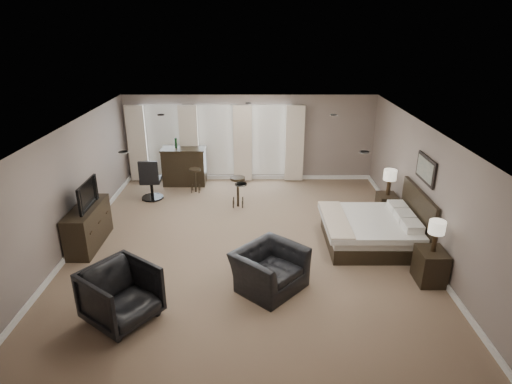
{
  "coord_description": "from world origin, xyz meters",
  "views": [
    {
      "loc": [
        0.2,
        -8.31,
        4.61
      ],
      "look_at": [
        0.2,
        0.4,
        1.1
      ],
      "focal_mm": 30.0,
      "sensor_mm": 36.0,
      "label": 1
    }
  ],
  "objects_px": {
    "dresser": "(88,226)",
    "bar_counter": "(184,166)",
    "nightstand_near": "(430,266)",
    "lamp_near": "(436,236)",
    "lamp_far": "(389,182)",
    "bar_stool_right": "(238,192)",
    "bed": "(366,218)",
    "armchair_far": "(121,292)",
    "armchair_near": "(270,263)",
    "desk_chair": "(151,179)",
    "nightstand_far": "(386,205)",
    "bar_stool_left": "(195,180)",
    "tv": "(85,204)"
  },
  "relations": [
    {
      "from": "dresser",
      "to": "bar_counter",
      "type": "relative_size",
      "value": 1.2
    },
    {
      "from": "nightstand_near",
      "to": "lamp_near",
      "type": "distance_m",
      "value": 0.63
    },
    {
      "from": "lamp_far",
      "to": "bar_stool_right",
      "type": "height_order",
      "value": "lamp_far"
    },
    {
      "from": "bar_counter",
      "to": "bar_stool_right",
      "type": "bearing_deg",
      "value": -45.36
    },
    {
      "from": "bed",
      "to": "armchair_far",
      "type": "distance_m",
      "value": 5.24
    },
    {
      "from": "lamp_near",
      "to": "bar_counter",
      "type": "bearing_deg",
      "value": 136.07
    },
    {
      "from": "nightstand_near",
      "to": "bar_counter",
      "type": "xyz_separation_m",
      "value": [
        -5.41,
        5.21,
        0.24
      ]
    },
    {
      "from": "armchair_near",
      "to": "desk_chair",
      "type": "xyz_separation_m",
      "value": [
        -3.12,
        4.25,
        0.06
      ]
    },
    {
      "from": "dresser",
      "to": "nightstand_near",
      "type": "bearing_deg",
      "value": -11.61
    },
    {
      "from": "nightstand_near",
      "to": "bar_counter",
      "type": "height_order",
      "value": "bar_counter"
    },
    {
      "from": "nightstand_far",
      "to": "bar_stool_left",
      "type": "height_order",
      "value": "bar_stool_left"
    },
    {
      "from": "dresser",
      "to": "desk_chair",
      "type": "relative_size",
      "value": 1.34
    },
    {
      "from": "nightstand_far",
      "to": "lamp_near",
      "type": "bearing_deg",
      "value": -90.0
    },
    {
      "from": "lamp_far",
      "to": "dresser",
      "type": "bearing_deg",
      "value": -167.94
    },
    {
      "from": "nightstand_near",
      "to": "bar_stool_left",
      "type": "bearing_deg",
      "value": 137.71
    },
    {
      "from": "bar_counter",
      "to": "bar_stool_right",
      "type": "height_order",
      "value": "bar_counter"
    },
    {
      "from": "tv",
      "to": "armchair_far",
      "type": "relative_size",
      "value": 0.97
    },
    {
      "from": "armchair_far",
      "to": "bar_counter",
      "type": "distance_m",
      "value": 6.32
    },
    {
      "from": "bed",
      "to": "bar_counter",
      "type": "distance_m",
      "value": 5.88
    },
    {
      "from": "nightstand_far",
      "to": "armchair_near",
      "type": "xyz_separation_m",
      "value": [
        -3.02,
        -3.1,
        0.22
      ]
    },
    {
      "from": "tv",
      "to": "bar_counter",
      "type": "xyz_separation_m",
      "value": [
        1.51,
        3.79,
        -0.41
      ]
    },
    {
      "from": "tv",
      "to": "armchair_far",
      "type": "bearing_deg",
      "value": -150.01
    },
    {
      "from": "dresser",
      "to": "desk_chair",
      "type": "xyz_separation_m",
      "value": [
        0.77,
        2.63,
        0.13
      ]
    },
    {
      "from": "bar_counter",
      "to": "desk_chair",
      "type": "bearing_deg",
      "value": -122.36
    },
    {
      "from": "armchair_far",
      "to": "bar_counter",
      "type": "xyz_separation_m",
      "value": [
        0.05,
        6.32,
        0.04
      ]
    },
    {
      "from": "lamp_near",
      "to": "armchair_near",
      "type": "relative_size",
      "value": 0.51
    },
    {
      "from": "lamp_far",
      "to": "dresser",
      "type": "distance_m",
      "value": 7.09
    },
    {
      "from": "armchair_near",
      "to": "armchair_far",
      "type": "bearing_deg",
      "value": 152.98
    },
    {
      "from": "bed",
      "to": "lamp_far",
      "type": "bearing_deg",
      "value": 58.46
    },
    {
      "from": "armchair_far",
      "to": "bar_stool_left",
      "type": "xyz_separation_m",
      "value": [
        0.45,
        5.67,
        -0.17
      ]
    },
    {
      "from": "bed",
      "to": "dresser",
      "type": "xyz_separation_m",
      "value": [
        -6.03,
        -0.03,
        -0.18
      ]
    },
    {
      "from": "lamp_near",
      "to": "lamp_far",
      "type": "xyz_separation_m",
      "value": [
        0.0,
        2.9,
        -0.04
      ]
    },
    {
      "from": "armchair_far",
      "to": "nightstand_far",
      "type": "bearing_deg",
      "value": -16.93
    },
    {
      "from": "armchair_far",
      "to": "tv",
      "type": "bearing_deg",
      "value": 66.76
    },
    {
      "from": "nightstand_far",
      "to": "dresser",
      "type": "relative_size",
      "value": 0.38
    },
    {
      "from": "dresser",
      "to": "lamp_far",
      "type": "bearing_deg",
      "value": 12.06
    },
    {
      "from": "lamp_near",
      "to": "tv",
      "type": "distance_m",
      "value": 7.06
    },
    {
      "from": "bar_stool_left",
      "to": "desk_chair",
      "type": "bearing_deg",
      "value": -156.08
    },
    {
      "from": "bed",
      "to": "bar_counter",
      "type": "xyz_separation_m",
      "value": [
        -4.52,
        3.76,
        -0.07
      ]
    },
    {
      "from": "nightstand_far",
      "to": "armchair_near",
      "type": "relative_size",
      "value": 0.5
    },
    {
      "from": "nightstand_far",
      "to": "desk_chair",
      "type": "distance_m",
      "value": 6.26
    },
    {
      "from": "nightstand_far",
      "to": "bar_stool_left",
      "type": "xyz_separation_m",
      "value": [
        -5.01,
        1.66,
        0.06
      ]
    },
    {
      "from": "nightstand_far",
      "to": "bed",
      "type": "bearing_deg",
      "value": -121.54
    },
    {
      "from": "lamp_far",
      "to": "armchair_near",
      "type": "distance_m",
      "value": 4.35
    },
    {
      "from": "armchair_far",
      "to": "lamp_far",
      "type": "bearing_deg",
      "value": -16.93
    },
    {
      "from": "armchair_near",
      "to": "bed",
      "type": "bearing_deg",
      "value": -9.88
    },
    {
      "from": "bed",
      "to": "nightstand_far",
      "type": "relative_size",
      "value": 3.36
    },
    {
      "from": "lamp_near",
      "to": "tv",
      "type": "bearing_deg",
      "value": 168.39
    },
    {
      "from": "nightstand_far",
      "to": "tv",
      "type": "xyz_separation_m",
      "value": [
        -6.92,
        -1.48,
        0.68
      ]
    },
    {
      "from": "nightstand_near",
      "to": "armchair_near",
      "type": "distance_m",
      "value": 3.03
    }
  ]
}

